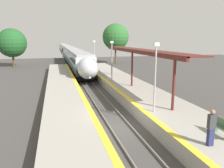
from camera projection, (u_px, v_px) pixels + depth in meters
name	position (u px, v px, depth m)	size (l,w,h in m)	color
ground_plane	(119.00, 127.00, 15.22)	(120.00, 120.00, 0.00)	#423F3D
rail_left	(109.00, 127.00, 15.02)	(0.08, 90.00, 0.15)	slate
rail_right	(129.00, 125.00, 15.38)	(0.08, 90.00, 0.15)	slate
train	(68.00, 51.00, 69.44)	(2.86, 90.39, 3.91)	black
platform_right	(171.00, 115.00, 16.10)	(4.60, 64.00, 0.99)	#9E998E
platform_left	(70.00, 125.00, 14.27)	(3.50, 64.00, 0.99)	#9E998E
platform_bench	(224.00, 128.00, 11.41)	(0.44, 1.44, 0.89)	#4C6B4C
person_waiting	(211.00, 127.00, 10.30)	(0.36, 0.24, 1.81)	navy
railway_signal	(63.00, 57.00, 43.86)	(0.28, 0.28, 4.20)	#59595E
lamppost_near	(155.00, 73.00, 14.84)	(0.36, 0.20, 4.79)	#9E9EA3
lamppost_mid	(112.00, 58.00, 25.87)	(0.36, 0.20, 4.79)	#9E9EA3
lamppost_far	(94.00, 53.00, 36.91)	(0.36, 0.20, 4.79)	#9E9EA3
station_canopy	(138.00, 51.00, 23.26)	(2.02, 20.19, 3.96)	#511E19
background_tree_left	(12.00, 43.00, 47.27)	(6.23, 6.23, 8.32)	brown
background_tree_right	(116.00, 37.00, 53.77)	(6.49, 6.49, 9.80)	brown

